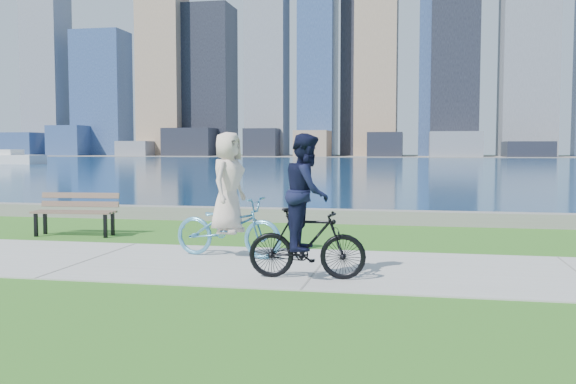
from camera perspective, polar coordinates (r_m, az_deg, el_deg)
name	(u,v)px	position (r m, az deg, el deg)	size (l,w,h in m)	color
ground	(93,259)	(11.77, -16.93, -5.75)	(320.00, 320.00, 0.00)	#286019
concrete_path	(93,259)	(11.77, -16.93, -5.70)	(80.00, 3.50, 0.02)	#9D9C98
seawall	(206,214)	(17.41, -7.27, -1.91)	(90.00, 0.50, 0.35)	slate
bay_water	(371,163)	(82.42, 7.42, 2.61)	(320.00, 131.00, 0.01)	#0C2B50
far_shore	(390,156)	(140.34, 9.01, 3.18)	(320.00, 30.00, 0.12)	slate
city_skyline	(371,36)	(141.14, 7.41, 13.57)	(181.25, 21.48, 76.00)	navy
park_bench	(76,210)	(14.99, -18.30, -1.50)	(1.86, 0.76, 0.94)	black
cyclist_woman	(228,211)	(11.36, -5.35, -1.67)	(1.05, 2.13, 2.21)	#519CC4
cyclist_man	(307,218)	(9.42, 1.69, -2.32)	(0.67, 1.75, 2.14)	black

